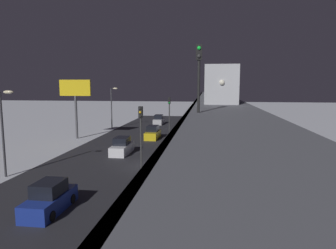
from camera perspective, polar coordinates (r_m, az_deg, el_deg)
ground_plane at (r=30.26m, az=-4.63°, el=-7.97°), size 240.00×240.00×0.00m
avenue_asphalt at (r=31.71m, az=-13.88°, el=-7.43°), size 11.00×98.54×0.01m
elevated_railway at (r=28.64m, az=9.69°, el=2.33°), size 5.00×98.54×6.44m
subway_train at (r=43.73m, az=9.12°, el=7.62°), size 2.94×36.87×3.40m
rail_signal at (r=17.90m, az=5.95°, el=11.00°), size 0.36×0.41×4.00m
sedan_blue at (r=21.14m, az=-21.73°, el=-13.19°), size 1.91×4.44×1.97m
sedan_yellow at (r=45.51m, az=-2.95°, el=-1.68°), size 1.80×4.79×1.97m
sedan_silver at (r=62.26m, az=-1.79°, el=0.81°), size 1.80×4.33×1.97m
sedan_white at (r=35.86m, az=-8.82°, el=-4.26°), size 1.80×4.75×1.97m
traffic_light_near at (r=24.04m, az=-5.23°, el=-1.77°), size 0.32×0.44×6.40m
traffic_light_mid at (r=42.01m, az=0.25°, el=2.24°), size 0.32×0.44×6.40m
commercial_billboard at (r=46.93m, az=-17.35°, el=5.67°), size 4.80×0.36×8.90m
street_lamp_near at (r=29.42m, az=-28.88°, el=0.23°), size 1.35×0.44×7.65m
street_lamp_far at (r=56.36m, az=-10.59°, el=4.08°), size 1.35×0.44×7.65m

